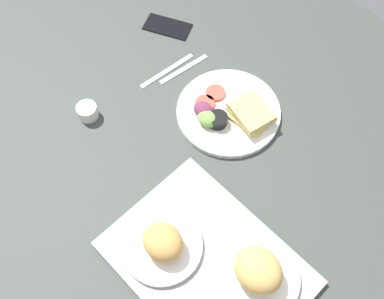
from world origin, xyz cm
name	(u,v)px	position (x,y,z in cm)	size (l,w,h in cm)	color
ground_plane	(205,157)	(0.00, 0.00, -1.50)	(190.00, 150.00, 3.00)	#383D38
serving_tray	(207,263)	(-20.90, 20.51, 0.80)	(45.00, 33.00, 1.60)	gray
bread_plate_near	(256,273)	(-30.91, 15.16, 5.01)	(20.84, 20.84, 9.19)	white
bread_plate_far	(162,244)	(-11.20, 25.47, 4.49)	(19.17, 19.17, 8.21)	white
plate_with_salad	(229,112)	(4.08, -13.43, 1.69)	(28.85, 28.85, 5.40)	white
espresso_cup	(88,111)	(31.52, 14.42, 2.00)	(5.60, 5.60, 4.00)	silver
fork	(184,69)	(24.74, -15.84, 0.25)	(17.00, 1.40, 0.50)	#B7B7BC
knife	(167,71)	(27.74, -11.84, 0.25)	(19.00, 1.40, 0.50)	#B7B7BC
cell_phone	(167,26)	(40.42, -23.81, 0.40)	(14.40, 7.20, 0.80)	black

